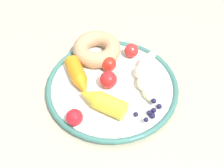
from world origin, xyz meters
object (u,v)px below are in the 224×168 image
Objects in this scene: tomato_near at (108,79)px; carrot_orange at (78,77)px; blueberry_pile at (151,111)px; tomato_mid at (131,50)px; carrot_yellow at (102,101)px; tomato_far at (74,117)px; tomato_extra at (109,64)px; dining_table at (120,114)px; banana at (144,73)px; plate at (112,85)px; donut at (97,49)px.

carrot_orange is at bearing 170.56° from tomato_near.
tomato_mid is (-0.02, 0.17, 0.01)m from blueberry_pile.
carrot_yellow is at bearing -104.48° from tomato_near.
tomato_extra is (0.07, 0.14, 0.00)m from tomato_far.
dining_table is 18.50× the size of blueberry_pile.
dining_table is 32.65× the size of tomato_extra.
blueberry_pile is (0.00, -0.10, -0.00)m from banana.
carrot_yellow is 0.06m from tomato_far.
carrot_orange and tomato_extra have the same top height.
tomato_mid is at bearing 55.22° from tomato_far.
carrot_orange is at bearing 172.20° from plate.
dining_table is at bearing -5.93° from tomato_near.
tomato_near reaches higher than tomato_far.
tomato_near reaches higher than carrot_orange.
carrot_orange is 0.11m from tomato_far.
banana is 0.08m from tomato_extra.
plate is at bearing -119.86° from tomato_mid.
tomato_near is 1.12× the size of tomato_extra.
blueberry_pile is at bearing 5.43° from tomato_far.
carrot_yellow is at bearing -100.13° from tomato_extra.
donut is at bearing 92.81° from carrot_yellow.
donut is (-0.05, 0.10, 0.13)m from dining_table.
carrot_orange reaches higher than plate.
tomato_mid is at bearing 32.36° from carrot_orange.
dining_table is at bearing -62.38° from tomato_extra.
carrot_orange is (-0.09, 0.01, 0.13)m from dining_table.
donut is 0.10m from tomato_near.
donut reaches higher than tomato_mid.
banana is 0.10m from blueberry_pile.
carrot_yellow reaches higher than banana.
tomato_extra is (0.07, 0.04, 0.00)m from carrot_orange.
banana reaches higher than plate.
tomato_near is at bearing 53.96° from tomato_far.
blueberry_pile is 1.79× the size of tomato_mid.
banana is (0.07, 0.02, 0.02)m from plate.
carrot_yellow is at bearing -55.60° from carrot_orange.
tomato_far is (-0.08, -0.10, 0.02)m from plate.
carrot_orange is at bearing -147.64° from tomato_mid.
blueberry_pile is at bearing -11.54° from carrot_yellow.
tomato_extra reaches higher than blueberry_pile.
plate is 0.10m from donut.
dining_table is 0.11m from plate.
donut is 2.97× the size of tomato_near.
plate is at bearing 68.94° from carrot_yellow.
donut reaches higher than banana.
plate is at bearing -84.10° from tomato_extra.
blueberry_pile is at bearing -58.03° from tomato_extra.
donut is at bearing 143.60° from banana.
dining_table is 0.16m from tomato_mid.
carrot_orange is 3.26× the size of tomato_mid.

